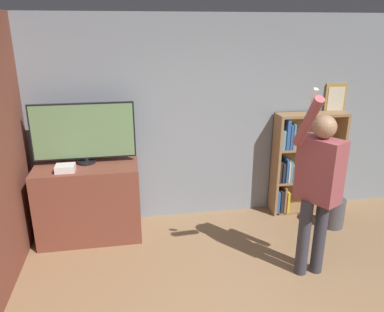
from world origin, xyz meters
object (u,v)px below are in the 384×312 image
person (318,182)px  waste_bin (333,212)px  television (84,133)px  game_console (65,168)px  bookshelf (300,165)px

person → waste_bin: person is taller
television → waste_bin: size_ratio=3.08×
game_console → waste_bin: size_ratio=0.55×
television → person: person is taller
television → person: (2.37, -1.29, -0.27)m
television → waste_bin: television is taller
game_console → person: 2.79m
television → bookshelf: bearing=2.4°
bookshelf → waste_bin: 0.78m
waste_bin → game_console: bearing=177.2°
television → waste_bin: 3.37m
bookshelf → waste_bin: (0.28, -0.53, -0.50)m
game_console → bookshelf: size_ratio=0.15×
television → waste_bin: bearing=-7.4°
television → game_console: television is taller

